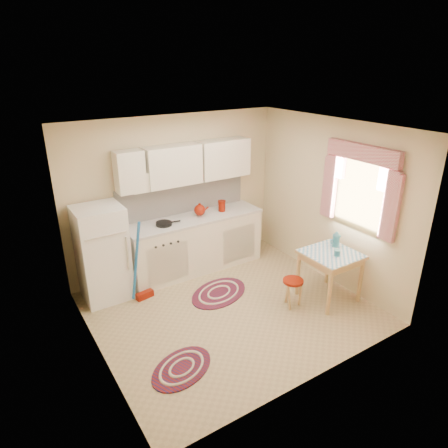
{
  "coord_description": "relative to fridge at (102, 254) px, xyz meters",
  "views": [
    {
      "loc": [
        -2.62,
        -3.95,
        3.24
      ],
      "look_at": [
        0.06,
        0.25,
        1.19
      ],
      "focal_mm": 32.0,
      "sensor_mm": 36.0,
      "label": 1
    }
  ],
  "objects": [
    {
      "name": "rug_center",
      "position": [
        1.43,
        -0.83,
        -0.69
      ],
      "size": [
        1.16,
        0.97,
        0.02
      ],
      "primitive_type": null,
      "rotation": [
        0.0,
        0.0,
        0.36
      ],
      "color": "maroon",
      "rests_on": "ground"
    },
    {
      "name": "base_cabinets",
      "position": [
        1.52,
        0.05,
        -0.26
      ],
      "size": [
        2.25,
        0.6,
        0.88
      ],
      "primitive_type": "cube",
      "color": "white",
      "rests_on": "ground"
    },
    {
      "name": "fridge",
      "position": [
        0.0,
        0.0,
        0.0
      ],
      "size": [
        0.65,
        0.6,
        1.4
      ],
      "primitive_type": "cube",
      "color": "white",
      "rests_on": "ground"
    },
    {
      "name": "coffee_pot",
      "position": [
        2.92,
        -1.65,
        0.15
      ],
      "size": [
        0.13,
        0.12,
        0.25
      ],
      "primitive_type": null,
      "rotation": [
        0.0,
        0.0,
        -0.09
      ],
      "color": "teal",
      "rests_on": "table"
    },
    {
      "name": "room_shell",
      "position": [
        1.5,
        -1.01,
        0.9
      ],
      "size": [
        3.64,
        3.6,
        2.52
      ],
      "color": "tan",
      "rests_on": "ground"
    },
    {
      "name": "red_kettle",
      "position": [
        1.62,
        0.05,
        0.32
      ],
      "size": [
        0.22,
        0.2,
        0.2
      ],
      "primitive_type": null,
      "rotation": [
        0.0,
        0.0,
        -0.11
      ],
      "color": "maroon",
      "rests_on": "countertop"
    },
    {
      "name": "rug_left",
      "position": [
        0.24,
        -1.95,
        -0.69
      ],
      "size": [
        0.96,
        0.82,
        0.02
      ],
      "primitive_type": null,
      "rotation": [
        0.0,
        0.0,
        0.41
      ],
      "color": "maroon",
      "rests_on": "ground"
    },
    {
      "name": "table",
      "position": [
        2.71,
        -1.77,
        -0.34
      ],
      "size": [
        0.72,
        0.72,
        0.72
      ],
      "primitive_type": "cube",
      "color": "tan",
      "rests_on": "ground"
    },
    {
      "name": "frying_pan",
      "position": [
        0.97,
        0.0,
        0.24
      ],
      "size": [
        0.27,
        0.27,
        0.05
      ],
      "primitive_type": "cylinder",
      "rotation": [
        0.0,
        0.0,
        -0.13
      ],
      "color": "black",
      "rests_on": "countertop"
    },
    {
      "name": "countertop",
      "position": [
        1.52,
        0.05,
        0.2
      ],
      "size": [
        2.27,
        0.62,
        0.04
      ],
      "primitive_type": "cube",
      "color": "beige",
      "rests_on": "base_cabinets"
    },
    {
      "name": "mug",
      "position": [
        2.71,
        -1.87,
        0.07
      ],
      "size": [
        0.1,
        0.1,
        0.1
      ],
      "primitive_type": "cylinder",
      "rotation": [
        0.0,
        0.0,
        -0.21
      ],
      "color": "teal",
      "rests_on": "table"
    },
    {
      "name": "stool",
      "position": [
        2.13,
        -1.66,
        -0.49
      ],
      "size": [
        0.31,
        0.31,
        0.42
      ],
      "primitive_type": "cylinder",
      "rotation": [
        0.0,
        0.0,
        -0.09
      ],
      "color": "maroon",
      "rests_on": "ground"
    },
    {
      "name": "broom",
      "position": [
        0.45,
        -0.35,
        -0.1
      ],
      "size": [
        0.3,
        0.17,
        1.2
      ],
      "primitive_type": null,
      "rotation": [
        0.0,
        0.0,
        0.17
      ],
      "color": "#1B62AD",
      "rests_on": "ground"
    },
    {
      "name": "red_canister",
      "position": [
        2.04,
        0.05,
        0.3
      ],
      "size": [
        0.12,
        0.12,
        0.16
      ],
      "primitive_type": "cylinder",
      "rotation": [
        0.0,
        0.0,
        0.06
      ],
      "color": "maroon",
      "rests_on": "countertop"
    }
  ]
}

